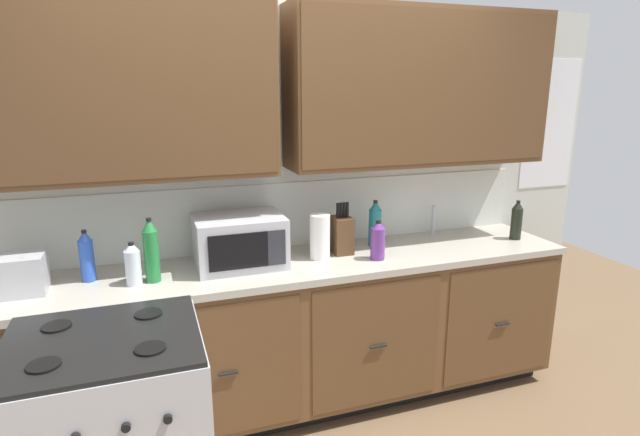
{
  "coord_description": "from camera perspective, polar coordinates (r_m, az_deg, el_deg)",
  "views": [
    {
      "loc": [
        -0.74,
        -2.34,
        1.9
      ],
      "look_at": [
        0.17,
        0.27,
        1.19
      ],
      "focal_mm": 28.6,
      "sensor_mm": 36.0,
      "label": 1
    }
  ],
  "objects": [
    {
      "name": "bottle_blue",
      "position": [
        2.84,
        -24.65,
        -3.91
      ],
      "size": [
        0.07,
        0.07,
        0.27
      ],
      "color": "blue",
      "rests_on": "counter_run"
    },
    {
      "name": "bottle_dark",
      "position": [
        3.53,
        21.13,
        -0.25
      ],
      "size": [
        0.07,
        0.07,
        0.26
      ],
      "color": "black",
      "rests_on": "counter_run"
    },
    {
      "name": "bottle_clear",
      "position": [
        2.71,
        -20.21,
        -4.85
      ],
      "size": [
        0.08,
        0.08,
        0.22
      ],
      "color": "silver",
      "rests_on": "counter_run"
    },
    {
      "name": "bottle_green",
      "position": [
        2.7,
        -18.36,
        -3.51
      ],
      "size": [
        0.08,
        0.08,
        0.33
      ],
      "color": "#237A38",
      "rests_on": "counter_run"
    },
    {
      "name": "microwave",
      "position": [
        2.84,
        -8.98,
        -2.57
      ],
      "size": [
        0.48,
        0.37,
        0.28
      ],
      "color": "#B7B7BC",
      "rests_on": "counter_run"
    },
    {
      "name": "counter_run",
      "position": [
        3.08,
        -3.25,
        -12.95
      ],
      "size": [
        3.38,
        0.64,
        0.94
      ],
      "color": "black",
      "rests_on": "ground_plane"
    },
    {
      "name": "toaster",
      "position": [
        2.83,
        -31.08,
        -5.53
      ],
      "size": [
        0.28,
        0.18,
        0.19
      ],
      "color": "#B7B7BC",
      "rests_on": "counter_run"
    },
    {
      "name": "wall_unit",
      "position": [
        2.94,
        -4.66,
        9.46
      ],
      "size": [
        4.55,
        0.4,
        2.39
      ],
      "color": "silver",
      "rests_on": "ground_plane"
    },
    {
      "name": "paper_towel_roll",
      "position": [
        2.92,
        -0.02,
        -2.1
      ],
      "size": [
        0.12,
        0.12,
        0.26
      ],
      "primitive_type": "cylinder",
      "color": "white",
      "rests_on": "counter_run"
    },
    {
      "name": "bottle_violet",
      "position": [
        2.93,
        6.49,
        -2.5
      ],
      "size": [
        0.08,
        0.08,
        0.23
      ],
      "color": "#663384",
      "rests_on": "counter_run"
    },
    {
      "name": "bottle_teal",
      "position": [
        3.17,
        6.16,
        -0.65
      ],
      "size": [
        0.08,
        0.08,
        0.29
      ],
      "color": "#1E707A",
      "rests_on": "counter_run"
    },
    {
      "name": "sink_faucet",
      "position": [
        3.48,
        12.55,
        -0.25
      ],
      "size": [
        0.02,
        0.02,
        0.2
      ],
      "primitive_type": "cylinder",
      "color": "#B2B5BA",
      "rests_on": "counter_run"
    },
    {
      "name": "knife_block",
      "position": [
        3.02,
        2.43,
        -1.83
      ],
      "size": [
        0.11,
        0.14,
        0.31
      ],
      "color": "#52361E",
      "rests_on": "counter_run"
    }
  ]
}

